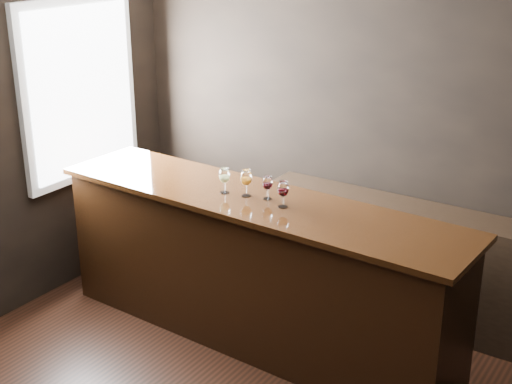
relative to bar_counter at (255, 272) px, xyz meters
The scene contains 8 objects.
room_shell 1.59m from the bar_counter, 72.17° to the right, with size 5.02×4.52×2.81m.
bar_counter is the anchor object (origin of this frame).
bar_top 0.60m from the bar_counter, ahead, with size 3.40×0.79×0.04m, color black.
back_bar_shelf 1.39m from the bar_counter, 43.99° to the left, with size 2.77×0.40×1.00m, color black.
glass_white 0.80m from the bar_counter, behind, with size 0.09×0.09×0.20m.
glass_amber 0.77m from the bar_counter, behind, with size 0.09×0.09×0.21m.
glass_red_a 0.75m from the bar_counter, 22.53° to the left, with size 0.08×0.08×0.18m.
glass_red_b 0.80m from the bar_counter, ahead, with size 0.09×0.09×0.20m.
Camera 1 is at (2.21, -3.08, 3.13)m, focal length 50.00 mm.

